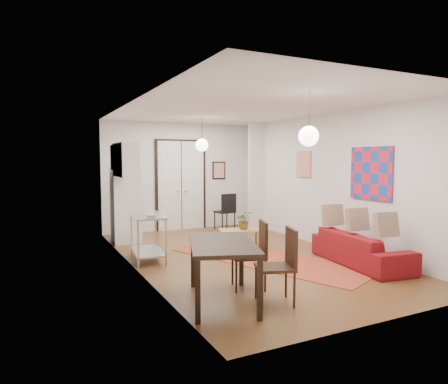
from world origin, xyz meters
name	(u,v)px	position (x,y,z in m)	size (l,w,h in m)	color
floor	(242,257)	(0.00, 0.00, 0.00)	(7.00, 7.00, 0.00)	brown
ceiling	(243,107)	(0.00, 0.00, 2.90)	(4.20, 7.00, 0.02)	white
wall_back	(180,176)	(0.00, 3.50, 1.45)	(4.20, 0.02, 2.90)	white
wall_front	(390,199)	(0.00, -3.50, 1.45)	(4.20, 0.02, 2.90)	white
wall_left	(135,186)	(-2.10, 0.00, 1.45)	(0.02, 7.00, 2.90)	white
wall_right	(327,181)	(2.10, 0.00, 1.45)	(0.02, 7.00, 2.90)	white
double_doors	(181,186)	(0.00, 3.46, 1.20)	(1.44, 0.06, 2.50)	silver
stub_partition	(257,176)	(1.85, 2.55, 1.45)	(0.50, 0.10, 2.90)	white
wall_cabinet	(126,160)	(-1.92, 1.50, 1.90)	(0.35, 1.00, 0.70)	white
painting_popart	(371,173)	(2.08, -1.25, 1.65)	(0.05, 1.00, 1.00)	red
painting_abstract	(304,164)	(2.08, 0.80, 1.80)	(0.05, 0.50, 0.60)	#EEE2C6
poster_back	(219,170)	(1.15, 3.47, 1.60)	(0.40, 0.03, 0.50)	red
print_left	(113,158)	(-2.07, 2.00, 1.95)	(0.03, 0.44, 0.54)	#9D6041
pendant_back	(202,145)	(0.00, 2.00, 2.25)	(0.30, 0.30, 0.80)	white
pendant_front	(309,136)	(0.00, -2.00, 2.25)	(0.30, 0.30, 0.80)	white
kilim_rug	(270,259)	(0.37, -0.41, 0.00)	(1.47, 3.92, 0.01)	#B7442D
sofa	(361,248)	(1.64, -1.47, 0.30)	(0.80, 2.05, 0.60)	maroon
coffee_table	(240,232)	(0.35, 0.73, 0.35)	(1.01, 0.75, 0.40)	#AF7F53
potted_plant	(244,220)	(0.45, 0.73, 0.59)	(0.35, 0.30, 0.39)	#31612B
kitchen_counter	(147,231)	(-1.74, 0.56, 0.55)	(0.70, 1.19, 0.87)	#B6B8BB
bowl	(152,215)	(-1.74, 0.26, 0.89)	(0.20, 0.20, 0.05)	silver
soap_bottle	(143,209)	(-1.75, 0.81, 0.96)	(0.08, 0.08, 0.18)	teal
fridge	(126,206)	(-1.75, 2.36, 0.86)	(0.60, 0.60, 1.71)	white
dining_table	(222,249)	(-1.45, -2.07, 0.72)	(1.28, 1.66, 0.81)	black
dining_chair_near	(245,248)	(-0.85, -1.61, 0.58)	(0.61, 0.74, 1.00)	#331C10
dining_chair_far	(271,258)	(-0.85, -2.31, 0.58)	(0.61, 0.74, 1.00)	#331C10
black_side_chair	(223,208)	(1.04, 2.99, 0.58)	(0.50, 0.50, 1.00)	black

